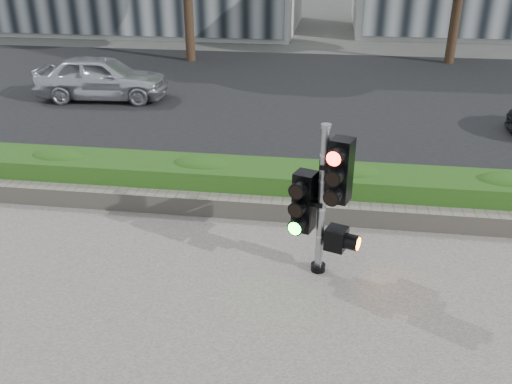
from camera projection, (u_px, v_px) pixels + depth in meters
ground at (244, 280)px, 7.85m from camera, size 120.00×120.00×0.00m
road at (296, 95)px, 16.77m from camera, size 60.00×13.00×0.02m
curb at (270, 186)px, 10.63m from camera, size 60.00×0.25×0.12m
stone_wall at (261, 208)px, 9.46m from camera, size 12.00×0.32×0.34m
hedge at (266, 184)px, 9.96m from camera, size 12.00×1.00×0.68m
traffic_signal at (325, 194)px, 7.48m from camera, size 0.84×0.69×2.26m
car_silver at (102, 77)px, 16.07m from camera, size 3.96×1.85×1.31m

